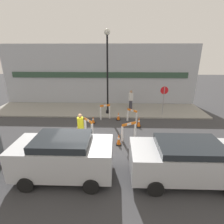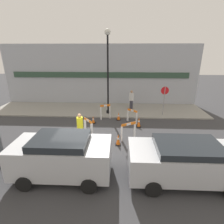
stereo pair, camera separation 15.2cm
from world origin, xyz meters
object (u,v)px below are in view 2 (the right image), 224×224
Objects in this scene: stop_sign at (164,96)px; parked_car_2 at (186,160)px; parked_car_1 at (62,155)px; person_pedestrian at (131,99)px; streetlamp_post at (108,63)px; person_worker at (80,128)px.

stop_sign is 7.29m from parked_car_2.
parked_car_1 is at bearing 49.36° from stop_sign.
stop_sign is 2.86m from person_pedestrian.
person_worker is (-1.19, -4.89, -3.10)m from streetlamp_post.
streetlamp_post is 1.61× the size of parked_car_1.
person_pedestrian is 9.22m from parked_car_1.
person_worker is at bearing 37.43° from stop_sign.
parked_car_2 is (4.92, -0.00, -0.07)m from parked_car_1.
streetlamp_post is at bearing 54.86° from person_pedestrian.
stop_sign is at bearing 83.84° from parked_car_2.
streetlamp_post is at bearing 23.62° from person_worker.
streetlamp_post is at bearing -6.11° from stop_sign.
person_pedestrian is 0.42× the size of parked_car_1.
streetlamp_post reaches higher than person_worker.
parked_car_1 is 0.87× the size of parked_car_2.
streetlamp_post reaches higher than stop_sign.
stop_sign reaches higher than parked_car_1.
parked_car_2 is (-0.78, -7.22, -0.69)m from stop_sign.
person_worker reaches higher than parked_car_2.
person_worker reaches higher than person_pedestrian.
stop_sign reaches higher than parked_car_2.
parked_car_1 reaches higher than parked_car_2.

